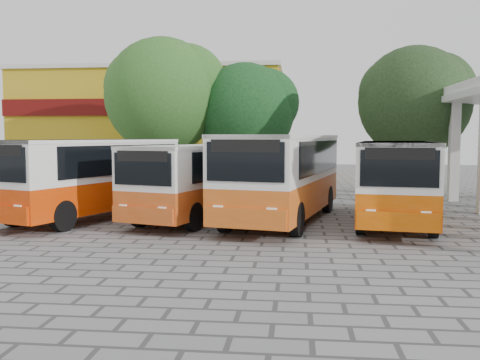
# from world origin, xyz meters

# --- Properties ---
(ground) EXTENTS (90.00, 90.00, 0.00)m
(ground) POSITION_xyz_m (0.00, 0.00, 0.00)
(ground) COLOR gray
(ground) RESTS_ON ground
(shophouse_block) EXTENTS (20.40, 10.40, 8.30)m
(shophouse_block) POSITION_xyz_m (-11.00, 25.99, 4.16)
(shophouse_block) COLOR #BC9916
(shophouse_block) RESTS_ON ground
(bus_far_left) EXTENTS (5.14, 8.84, 2.99)m
(bus_far_left) POSITION_xyz_m (-7.37, 3.30, 1.73)
(bus_far_left) COLOR #D53300
(bus_far_left) RESTS_ON ground
(bus_centre_left) EXTENTS (4.54, 8.21, 2.79)m
(bus_centre_left) POSITION_xyz_m (-3.24, 3.60, 1.61)
(bus_centre_left) COLOR #C74E15
(bus_centre_left) RESTS_ON ground
(bus_centre_right) EXTENTS (4.51, 9.20, 3.16)m
(bus_centre_right) POSITION_xyz_m (-0.16, 3.34, 1.83)
(bus_centre_right) COLOR #D15814
(bus_centre_right) RESTS_ON ground
(bus_far_right) EXTENTS (3.66, 8.40, 2.92)m
(bus_far_right) POSITION_xyz_m (3.86, 3.34, 1.69)
(bus_far_right) COLOR #D45100
(bus_far_right) RESTS_ON ground
(tree_left) EXTENTS (7.26, 6.91, 9.00)m
(tree_left) POSITION_xyz_m (-7.59, 15.44, 5.77)
(tree_left) COLOR #402B15
(tree_left) RESTS_ON ground
(tree_middle) EXTENTS (6.22, 5.92, 7.54)m
(tree_middle) POSITION_xyz_m (-2.74, 16.15, 4.77)
(tree_middle) COLOR #351F10
(tree_middle) RESTS_ON ground
(tree_right) EXTENTS (6.11, 5.82, 7.84)m
(tree_right) POSITION_xyz_m (6.51, 12.99, 5.12)
(tree_right) COLOR #432D12
(tree_right) RESTS_ON ground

